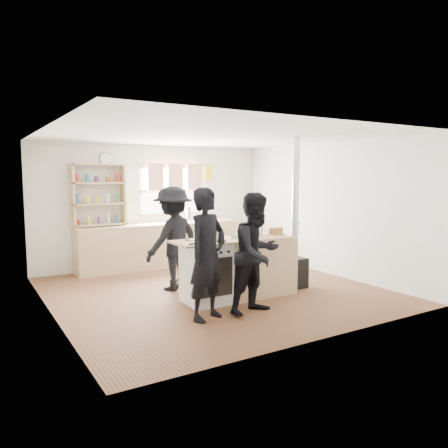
{
  "coord_description": "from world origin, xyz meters",
  "views": [
    {
      "loc": [
        -3.48,
        -6.06,
        1.88
      ],
      "look_at": [
        0.13,
        -0.1,
        1.1
      ],
      "focal_mm": 35.0,
      "sensor_mm": 36.0,
      "label": 1
    }
  ],
  "objects": [
    {
      "name": "ground",
      "position": [
        0.0,
        0.0,
        -0.01
      ],
      "size": [
        5.0,
        5.0,
        0.01
      ],
      "primitive_type": "cube",
      "color": "brown",
      "rests_on": "ground"
    },
    {
      "name": "back_counter",
      "position": [
        0.0,
        2.22,
        0.45
      ],
      "size": [
        3.4,
        0.55,
        0.9
      ],
      "primitive_type": "cube",
      "color": "tan",
      "rests_on": "ground"
    },
    {
      "name": "shelving_unit",
      "position": [
        -1.2,
        2.34,
        1.51
      ],
      "size": [
        1.0,
        0.28,
        1.2
      ],
      "color": "tan",
      "rests_on": "back_counter"
    },
    {
      "name": "thermos",
      "position": [
        0.66,
        2.22,
        1.05
      ],
      "size": [
        0.1,
        0.1,
        0.3
      ],
      "primitive_type": "cylinder",
      "color": "silver",
      "rests_on": "back_counter"
    },
    {
      "name": "cooking_island",
      "position": [
        0.14,
        -0.55,
        0.47
      ],
      "size": [
        1.97,
        0.64,
        0.93
      ],
      "color": "white",
      "rests_on": "ground"
    },
    {
      "name": "skillet_greens",
      "position": [
        -0.57,
        -0.77,
        0.96
      ],
      "size": [
        0.37,
        0.37,
        0.05
      ],
      "color": "black",
      "rests_on": "cooking_island"
    },
    {
      "name": "roast_tray",
      "position": [
        0.17,
        -0.61,
        0.97
      ],
      "size": [
        0.39,
        0.33,
        0.07
      ],
      "color": "silver",
      "rests_on": "cooking_island"
    },
    {
      "name": "stockpot_stove",
      "position": [
        -0.25,
        -0.44,
        1.01
      ],
      "size": [
        0.22,
        0.22,
        0.18
      ],
      "color": "silver",
      "rests_on": "cooking_island"
    },
    {
      "name": "stockpot_counter",
      "position": [
        0.45,
        -0.49,
        1.03
      ],
      "size": [
        0.29,
        0.29,
        0.21
      ],
      "color": "silver",
      "rests_on": "cooking_island"
    },
    {
      "name": "bread_board",
      "position": [
        0.8,
        -0.6,
        0.98
      ],
      "size": [
        0.32,
        0.26,
        0.12
      ],
      "color": "tan",
      "rests_on": "cooking_island"
    },
    {
      "name": "flue_heater",
      "position": [
        1.27,
        -0.51,
        0.65
      ],
      "size": [
        0.35,
        0.35,
        2.5
      ],
      "color": "black",
      "rests_on": "ground"
    },
    {
      "name": "person_near_left",
      "position": [
        -0.77,
        -1.18,
        0.86
      ],
      "size": [
        0.74,
        0.61,
        1.73
      ],
      "primitive_type": "imported",
      "rotation": [
        0.0,
        0.0,
        0.37
      ],
      "color": "black",
      "rests_on": "ground"
    },
    {
      "name": "person_near_right",
      "position": [
        -0.07,
        -1.3,
        0.83
      ],
      "size": [
        0.91,
        0.77,
        1.65
      ],
      "primitive_type": "imported",
      "rotation": [
        0.0,
        0.0,
        0.2
      ],
      "color": "black",
      "rests_on": "ground"
    },
    {
      "name": "person_far",
      "position": [
        -0.52,
        0.42,
        0.85
      ],
      "size": [
        1.26,
        1.01,
        1.7
      ],
      "primitive_type": "imported",
      "rotation": [
        0.0,
        0.0,
        3.54
      ],
      "color": "black",
      "rests_on": "ground"
    }
  ]
}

